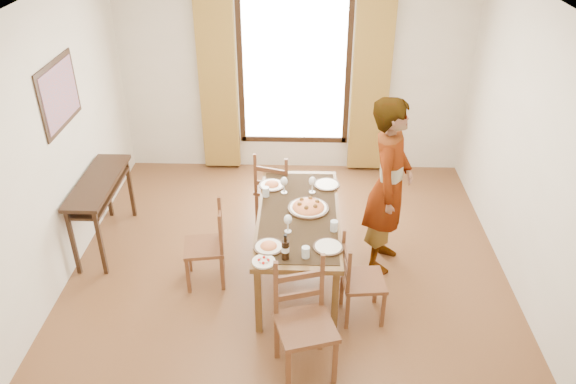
{
  "coord_description": "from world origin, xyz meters",
  "views": [
    {
      "loc": [
        0.14,
        -4.47,
        3.71
      ],
      "look_at": [
        -0.0,
        0.08,
        1.0
      ],
      "focal_mm": 35.0,
      "sensor_mm": 36.0,
      "label": 1
    }
  ],
  "objects_px": {
    "dining_table": "(298,220)",
    "man": "(389,186)",
    "pasta_platter": "(308,205)",
    "console_table": "(99,189)"
  },
  "relations": [
    {
      "from": "dining_table",
      "to": "man",
      "type": "xyz_separation_m",
      "value": [
        0.89,
        0.26,
        0.24
      ]
    },
    {
      "from": "man",
      "to": "pasta_platter",
      "type": "bearing_deg",
      "value": 120.97
    },
    {
      "from": "console_table",
      "to": "pasta_platter",
      "type": "xyz_separation_m",
      "value": [
        2.22,
        -0.44,
        0.12
      ]
    },
    {
      "from": "dining_table",
      "to": "man",
      "type": "relative_size",
      "value": 0.93
    },
    {
      "from": "console_table",
      "to": "dining_table",
      "type": "xyz_separation_m",
      "value": [
        2.13,
        -0.51,
        -0.0
      ]
    },
    {
      "from": "console_table",
      "to": "pasta_platter",
      "type": "bearing_deg",
      "value": -11.1
    },
    {
      "from": "man",
      "to": "pasta_platter",
      "type": "relative_size",
      "value": 4.64
    },
    {
      "from": "dining_table",
      "to": "pasta_platter",
      "type": "bearing_deg",
      "value": 38.35
    },
    {
      "from": "man",
      "to": "pasta_platter",
      "type": "height_order",
      "value": "man"
    },
    {
      "from": "console_table",
      "to": "man",
      "type": "distance_m",
      "value": 3.04
    }
  ]
}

